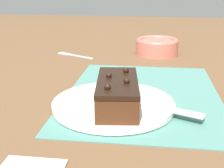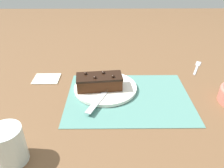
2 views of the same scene
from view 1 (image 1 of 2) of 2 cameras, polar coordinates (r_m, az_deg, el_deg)
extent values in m
plane|color=brown|center=(0.71, 5.64, -1.95)|extent=(3.00, 3.00, 0.00)
cube|color=slate|center=(0.71, 5.64, -1.79)|extent=(0.46, 0.34, 0.00)
cylinder|color=white|center=(0.63, 0.26, -3.67)|extent=(0.25, 0.25, 0.01)
cube|color=#472614|center=(0.60, 0.99, -2.02)|extent=(0.18, 0.09, 0.05)
cube|color=black|center=(0.59, 1.01, 0.40)|extent=(0.18, 0.09, 0.01)
sphere|color=black|center=(0.54, -0.83, -0.54)|extent=(0.01, 0.01, 0.01)
sphere|color=black|center=(0.57, 2.70, 0.57)|extent=(0.01, 0.01, 0.01)
sphere|color=black|center=(0.60, -0.58, 1.61)|extent=(0.01, 0.01, 0.01)
sphere|color=black|center=(0.64, 2.57, 2.50)|extent=(0.01, 0.01, 0.01)
cube|color=#472D19|center=(0.64, 1.65, -2.24)|extent=(0.04, 0.07, 0.01)
cube|color=#B7BABF|center=(0.60, 10.19, -4.51)|extent=(0.08, 0.14, 0.00)
cylinder|color=#C66656|center=(1.09, 8.23, 6.60)|extent=(0.14, 0.14, 0.05)
torus|color=#C66656|center=(1.09, 8.29, 7.81)|extent=(0.14, 0.14, 0.02)
cube|color=#B7BABF|center=(1.06, -5.75, 5.10)|extent=(0.06, 0.10, 0.01)
cube|color=#B7BABF|center=(1.10, -8.74, 5.59)|extent=(0.04, 0.05, 0.01)
camera|label=2|loc=(0.92, 60.73, 23.93)|focal=35.00mm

